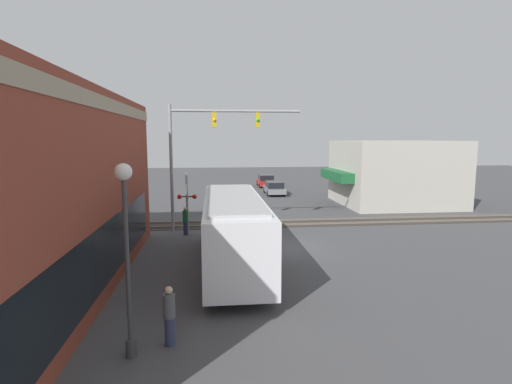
{
  "coord_description": "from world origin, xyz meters",
  "views": [
    {
      "loc": [
        -20.42,
        3.66,
        5.76
      ],
      "look_at": [
        2.85,
        1.17,
        2.62
      ],
      "focal_mm": 28.0,
      "sensor_mm": 36.0,
      "label": 1
    }
  ],
  "objects_px": {
    "city_bus": "(234,228)",
    "parked_car_grey": "(274,188)",
    "crossing_signal": "(187,197)",
    "pedestrian_by_lamp": "(169,315)",
    "streetlamp": "(126,244)",
    "parked_car_blue": "(225,202)",
    "pedestrian_at_crossing": "(186,221)",
    "parked_car_red": "(266,181)"
  },
  "relations": [
    {
      "from": "crossing_signal",
      "to": "pedestrian_by_lamp",
      "type": "distance_m",
      "value": 13.37
    },
    {
      "from": "city_bus",
      "to": "parked_car_grey",
      "type": "relative_size",
      "value": 2.3
    },
    {
      "from": "parked_car_blue",
      "to": "parked_car_red",
      "type": "distance_m",
      "value": 16.3
    },
    {
      "from": "pedestrian_by_lamp",
      "to": "pedestrian_at_crossing",
      "type": "distance_m",
      "value": 13.08
    },
    {
      "from": "city_bus",
      "to": "parked_car_blue",
      "type": "distance_m",
      "value": 14.64
    },
    {
      "from": "parked_car_grey",
      "to": "pedestrian_by_lamp",
      "type": "bearing_deg",
      "value": 165.88
    },
    {
      "from": "parked_car_grey",
      "to": "pedestrian_at_crossing",
      "type": "height_order",
      "value": "pedestrian_at_crossing"
    },
    {
      "from": "crossing_signal",
      "to": "pedestrian_at_crossing",
      "type": "bearing_deg",
      "value": 154.38
    },
    {
      "from": "parked_car_grey",
      "to": "pedestrian_at_crossing",
      "type": "relative_size",
      "value": 2.69
    },
    {
      "from": "parked_car_red",
      "to": "crossing_signal",
      "type": "bearing_deg",
      "value": 161.47
    },
    {
      "from": "crossing_signal",
      "to": "parked_car_grey",
      "type": "height_order",
      "value": "crossing_signal"
    },
    {
      "from": "parked_car_red",
      "to": "parked_car_blue",
      "type": "bearing_deg",
      "value": 160.65
    },
    {
      "from": "pedestrian_by_lamp",
      "to": "parked_car_blue",
      "type": "bearing_deg",
      "value": -5.72
    },
    {
      "from": "parked_car_blue",
      "to": "crossing_signal",
      "type": "bearing_deg",
      "value": 163.05
    },
    {
      "from": "crossing_signal",
      "to": "pedestrian_by_lamp",
      "type": "relative_size",
      "value": 2.22
    },
    {
      "from": "parked_car_grey",
      "to": "parked_car_red",
      "type": "bearing_deg",
      "value": 0.0
    },
    {
      "from": "streetlamp",
      "to": "parked_car_grey",
      "type": "distance_m",
      "value": 31.74
    },
    {
      "from": "parked_car_blue",
      "to": "parked_car_red",
      "type": "bearing_deg",
      "value": -19.35
    },
    {
      "from": "streetlamp",
      "to": "pedestrian_by_lamp",
      "type": "distance_m",
      "value": 2.45
    },
    {
      "from": "city_bus",
      "to": "parked_car_blue",
      "type": "height_order",
      "value": "city_bus"
    },
    {
      "from": "crossing_signal",
      "to": "parked_car_grey",
      "type": "relative_size",
      "value": 0.83
    },
    {
      "from": "parked_car_blue",
      "to": "parked_car_grey",
      "type": "xyz_separation_m",
      "value": [
        8.59,
        -5.4,
        -0.03
      ]
    },
    {
      "from": "crossing_signal",
      "to": "parked_car_red",
      "type": "height_order",
      "value": "crossing_signal"
    },
    {
      "from": "city_bus",
      "to": "parked_car_red",
      "type": "relative_size",
      "value": 2.43
    },
    {
      "from": "parked_car_red",
      "to": "pedestrian_at_crossing",
      "type": "bearing_deg",
      "value": 161.41
    },
    {
      "from": "streetlamp",
      "to": "parked_car_grey",
      "type": "bearing_deg",
      "value": -15.59
    },
    {
      "from": "parked_car_blue",
      "to": "pedestrian_by_lamp",
      "type": "distance_m",
      "value": 21.5
    },
    {
      "from": "streetlamp",
      "to": "parked_car_grey",
      "type": "xyz_separation_m",
      "value": [
        30.48,
        -8.51,
        -2.43
      ]
    },
    {
      "from": "parked_car_blue",
      "to": "parked_car_grey",
      "type": "distance_m",
      "value": 10.15
    },
    {
      "from": "parked_car_red",
      "to": "pedestrian_at_crossing",
      "type": "xyz_separation_m",
      "value": [
        -23.7,
        7.97,
        0.19
      ]
    },
    {
      "from": "city_bus",
      "to": "streetlamp",
      "type": "xyz_separation_m",
      "value": [
        -7.3,
        3.11,
        1.29
      ]
    },
    {
      "from": "city_bus",
      "to": "parked_car_blue",
      "type": "xyz_separation_m",
      "value": [
        14.6,
        -0.0,
        -1.11
      ]
    },
    {
      "from": "streetlamp",
      "to": "parked_car_red",
      "type": "distance_m",
      "value": 38.31
    },
    {
      "from": "city_bus",
      "to": "parked_car_red",
      "type": "height_order",
      "value": "city_bus"
    },
    {
      "from": "streetlamp",
      "to": "parked_car_red",
      "type": "xyz_separation_m",
      "value": [
        37.28,
        -8.51,
        -2.39
      ]
    },
    {
      "from": "pedestrian_by_lamp",
      "to": "pedestrian_at_crossing",
      "type": "relative_size",
      "value": 1.0
    },
    {
      "from": "parked_car_red",
      "to": "pedestrian_at_crossing",
      "type": "height_order",
      "value": "pedestrian_at_crossing"
    },
    {
      "from": "streetlamp",
      "to": "parked_car_blue",
      "type": "height_order",
      "value": "streetlamp"
    },
    {
      "from": "city_bus",
      "to": "crossing_signal",
      "type": "xyz_separation_m",
      "value": [
        6.5,
        2.47,
        0.52
      ]
    },
    {
      "from": "city_bus",
      "to": "pedestrian_by_lamp",
      "type": "distance_m",
      "value": 7.18
    },
    {
      "from": "parked_car_red",
      "to": "parked_car_grey",
      "type": "bearing_deg",
      "value": 180.0
    },
    {
      "from": "parked_car_red",
      "to": "pedestrian_by_lamp",
      "type": "bearing_deg",
      "value": 168.41
    }
  ]
}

